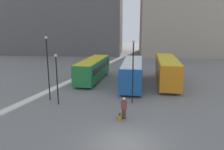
{
  "coord_description": "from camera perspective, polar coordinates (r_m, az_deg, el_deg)",
  "views": [
    {
      "loc": [
        0.35,
        -12.72,
        7.51
      ],
      "look_at": [
        -1.96,
        12.67,
        1.6
      ],
      "focal_mm": 35.0,
      "sensor_mm": 36.0,
      "label": 1
    }
  ],
  "objects": [
    {
      "name": "bus_1",
      "position": [
        27.43,
        5.36,
        0.74
      ],
      "size": [
        2.92,
        10.13,
        3.11
      ],
      "rotation": [
        0.0,
        0.0,
        1.53
      ],
      "color": "#1E56A3",
      "rests_on": "ground_plane"
    },
    {
      "name": "suitcase",
      "position": [
        17.76,
        2.1,
        -11.09
      ],
      "size": [
        0.25,
        0.45,
        0.71
      ],
      "rotation": [
        0.0,
        0.0,
        1.49
      ],
      "color": "#B27A1E",
      "rests_on": "ground_plane"
    },
    {
      "name": "ground_plane",
      "position": [
        14.78,
        3.26,
        -17.51
      ],
      "size": [
        160.0,
        160.0,
        0.0
      ],
      "primitive_type": "plane",
      "color": "slate"
    },
    {
      "name": "traveler",
      "position": [
        17.82,
        3.13,
        -8.09
      ],
      "size": [
        0.51,
        0.51,
        1.83
      ],
      "rotation": [
        0.0,
        0.0,
        1.49
      ],
      "color": "#4C3828",
      "rests_on": "ground_plane"
    },
    {
      "name": "building_block_left",
      "position": [
        61.45,
        -12.61,
        18.32
      ],
      "size": [
        30.49,
        14.2,
        26.93
      ],
      "color": "#5B5656",
      "rests_on": "ground_plane"
    },
    {
      "name": "lamp_post_0",
      "position": [
        20.71,
        5.5,
        2.04
      ],
      "size": [
        0.28,
        0.28,
        6.13
      ],
      "color": "black",
      "rests_on": "ground_plane"
    },
    {
      "name": "lamp_post_1",
      "position": [
        22.43,
        -16.44,
        2.8
      ],
      "size": [
        0.28,
        0.28,
        6.42
      ],
      "color": "black",
      "rests_on": "ground_plane"
    },
    {
      "name": "lamp_post_2",
      "position": [
        21.03,
        -14.23,
        0.05
      ],
      "size": [
        0.28,
        0.28,
        4.88
      ],
      "color": "black",
      "rests_on": "ground_plane"
    },
    {
      "name": "bus_2",
      "position": [
        28.95,
        14.18,
        1.27
      ],
      "size": [
        3.08,
        10.42,
        3.31
      ],
      "rotation": [
        0.0,
        0.0,
        1.51
      ],
      "color": "orange",
      "rests_on": "ground_plane"
    },
    {
      "name": "bus_0",
      "position": [
        30.11,
        -4.96,
        1.62
      ],
      "size": [
        3.5,
        9.93,
        2.87
      ],
      "rotation": [
        0.0,
        0.0,
        1.46
      ],
      "color": "#237A38",
      "rests_on": "ground_plane"
    }
  ]
}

